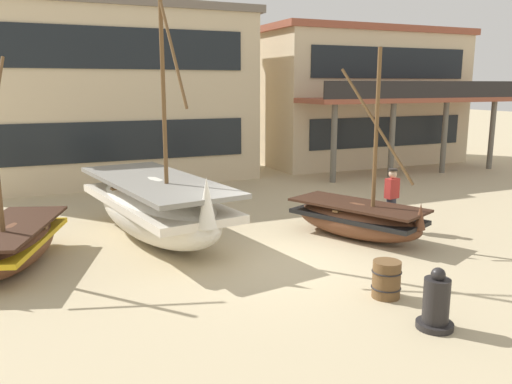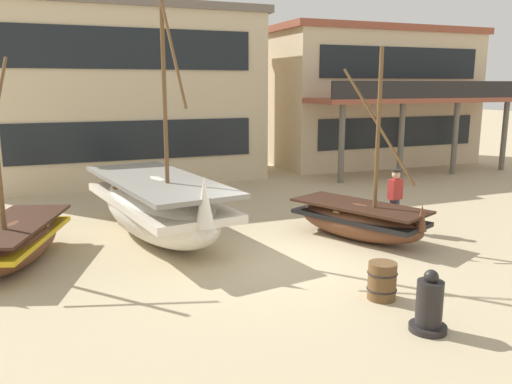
{
  "view_description": "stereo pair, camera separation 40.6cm",
  "coord_description": "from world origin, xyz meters",
  "px_view_note": "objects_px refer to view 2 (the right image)",
  "views": [
    {
      "loc": [
        -4.89,
        -10.03,
        3.89
      ],
      "look_at": [
        0.0,
        1.0,
        1.4
      ],
      "focal_mm": 36.7,
      "sensor_mm": 36.0,
      "label": 1
    },
    {
      "loc": [
        -4.52,
        -10.19,
        3.89
      ],
      "look_at": [
        0.0,
        1.0,
        1.4
      ],
      "focal_mm": 36.7,
      "sensor_mm": 36.0,
      "label": 2
    }
  ],
  "objects_px": {
    "fisherman_by_hull": "(395,201)",
    "wooden_barrel": "(382,281)",
    "fishing_boat_near_left": "(359,219)",
    "harbor_building_main": "(123,94)",
    "fishing_boat_far_right": "(15,241)",
    "capstan_winch": "(429,306)",
    "harbor_building_annex": "(370,97)",
    "fishing_boat_centre_large": "(158,205)"
  },
  "relations": [
    {
      "from": "fisherman_by_hull",
      "to": "capstan_winch",
      "type": "relative_size",
      "value": 1.63
    },
    {
      "from": "fishing_boat_centre_large",
      "to": "fishing_boat_far_right",
      "type": "relative_size",
      "value": 1.82
    },
    {
      "from": "fisherman_by_hull",
      "to": "wooden_barrel",
      "type": "bearing_deg",
      "value": -128.97
    },
    {
      "from": "fishing_boat_near_left",
      "to": "fisherman_by_hull",
      "type": "bearing_deg",
      "value": 12.27
    },
    {
      "from": "fishing_boat_far_right",
      "to": "fisherman_by_hull",
      "type": "relative_size",
      "value": 2.65
    },
    {
      "from": "wooden_barrel",
      "to": "fishing_boat_near_left",
      "type": "bearing_deg",
      "value": 63.21
    },
    {
      "from": "fishing_boat_near_left",
      "to": "fishing_boat_far_right",
      "type": "xyz_separation_m",
      "value": [
        -8.07,
        1.21,
        0.0
      ]
    },
    {
      "from": "capstan_winch",
      "to": "harbor_building_annex",
      "type": "height_order",
      "value": "harbor_building_annex"
    },
    {
      "from": "fisherman_by_hull",
      "to": "fishing_boat_far_right",
      "type": "bearing_deg",
      "value": 174.3
    },
    {
      "from": "fishing_boat_far_right",
      "to": "fishing_boat_centre_large",
      "type": "bearing_deg",
      "value": 13.61
    },
    {
      "from": "fishing_boat_near_left",
      "to": "harbor_building_main",
      "type": "height_order",
      "value": "harbor_building_main"
    },
    {
      "from": "fishing_boat_centre_large",
      "to": "wooden_barrel",
      "type": "xyz_separation_m",
      "value": [
        2.99,
        -5.46,
        -0.51
      ]
    },
    {
      "from": "capstan_winch",
      "to": "harbor_building_annex",
      "type": "xyz_separation_m",
      "value": [
        9.71,
        16.27,
        2.86
      ]
    },
    {
      "from": "capstan_winch",
      "to": "harbor_building_annex",
      "type": "relative_size",
      "value": 0.1
    },
    {
      "from": "fishing_boat_centre_large",
      "to": "harbor_building_main",
      "type": "xyz_separation_m",
      "value": [
        0.58,
        9.35,
        2.63
      ]
    },
    {
      "from": "wooden_barrel",
      "to": "harbor_building_main",
      "type": "bearing_deg",
      "value": 99.27
    },
    {
      "from": "fishing_boat_near_left",
      "to": "capstan_winch",
      "type": "xyz_separation_m",
      "value": [
        -1.8,
        -4.79,
        -0.1
      ]
    },
    {
      "from": "fishing_boat_near_left",
      "to": "capstan_winch",
      "type": "height_order",
      "value": "fishing_boat_near_left"
    },
    {
      "from": "fishing_boat_far_right",
      "to": "harbor_building_main",
      "type": "bearing_deg",
      "value": 68.89
    },
    {
      "from": "fisherman_by_hull",
      "to": "capstan_winch",
      "type": "height_order",
      "value": "fisherman_by_hull"
    },
    {
      "from": "fisherman_by_hull",
      "to": "wooden_barrel",
      "type": "distance_m",
      "value": 4.8
    },
    {
      "from": "fishing_boat_near_left",
      "to": "harbor_building_main",
      "type": "relative_size",
      "value": 0.42
    },
    {
      "from": "fishing_boat_far_right",
      "to": "capstan_winch",
      "type": "xyz_separation_m",
      "value": [
        6.27,
        -6.0,
        -0.1
      ]
    },
    {
      "from": "fishing_boat_far_right",
      "to": "capstan_winch",
      "type": "relative_size",
      "value": 4.32
    },
    {
      "from": "wooden_barrel",
      "to": "harbor_building_main",
      "type": "xyz_separation_m",
      "value": [
        -2.42,
        14.8,
        3.14
      ]
    },
    {
      "from": "fishing_boat_centre_large",
      "to": "capstan_winch",
      "type": "height_order",
      "value": "fishing_boat_centre_large"
    },
    {
      "from": "fishing_boat_centre_large",
      "to": "harbor_building_main",
      "type": "relative_size",
      "value": 0.72
    },
    {
      "from": "fisherman_by_hull",
      "to": "harbor_building_main",
      "type": "height_order",
      "value": "harbor_building_main"
    },
    {
      "from": "fisherman_by_hull",
      "to": "harbor_building_main",
      "type": "distance_m",
      "value": 12.62
    },
    {
      "from": "fishing_boat_near_left",
      "to": "capstan_winch",
      "type": "relative_size",
      "value": 4.6
    },
    {
      "from": "capstan_winch",
      "to": "harbor_building_main",
      "type": "distance_m",
      "value": 16.61
    },
    {
      "from": "harbor_building_main",
      "to": "capstan_winch",
      "type": "bearing_deg",
      "value": -81.71
    },
    {
      "from": "capstan_winch",
      "to": "harbor_building_annex",
      "type": "bearing_deg",
      "value": 59.17
    },
    {
      "from": "fishing_boat_centre_large",
      "to": "fishing_boat_far_right",
      "type": "height_order",
      "value": "fishing_boat_centre_large"
    },
    {
      "from": "fisherman_by_hull",
      "to": "wooden_barrel",
      "type": "xyz_separation_m",
      "value": [
        -3.01,
        -3.71,
        -0.48
      ]
    },
    {
      "from": "fisherman_by_hull",
      "to": "harbor_building_annex",
      "type": "bearing_deg",
      "value": 59.34
    },
    {
      "from": "fishing_boat_near_left",
      "to": "wooden_barrel",
      "type": "distance_m",
      "value": 3.86
    },
    {
      "from": "fishing_boat_near_left",
      "to": "fisherman_by_hull",
      "type": "height_order",
      "value": "fishing_boat_near_left"
    },
    {
      "from": "fisherman_by_hull",
      "to": "harbor_building_annex",
      "type": "height_order",
      "value": "harbor_building_annex"
    },
    {
      "from": "fishing_boat_near_left",
      "to": "fishing_boat_centre_large",
      "type": "xyz_separation_m",
      "value": [
        -4.73,
        2.02,
        0.35
      ]
    },
    {
      "from": "fisherman_by_hull",
      "to": "harbor_building_main",
      "type": "relative_size",
      "value": 0.15
    },
    {
      "from": "fishing_boat_centre_large",
      "to": "harbor_building_main",
      "type": "distance_m",
      "value": 9.72
    }
  ]
}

